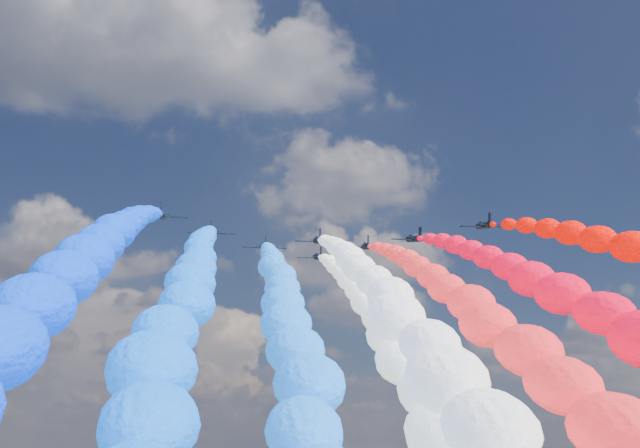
{
  "coord_description": "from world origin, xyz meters",
  "views": [
    {
      "loc": [
        -16.63,
        -151.65,
        52.89
      ],
      "look_at": [
        0.0,
        4.0,
        98.6
      ],
      "focal_mm": 45.47,
      "sensor_mm": 36.0,
      "label": 1
    }
  ],
  "objects": [
    {
      "name": "trail_3",
      "position": [
        0.13,
        -51.14,
        73.02
      ],
      "size": [
        6.42,
        117.09,
        50.99
      ],
      "primitive_type": null,
      "color": "silver"
    },
    {
      "name": "jet_3",
      "position": [
        0.13,
        9.32,
        96.6
      ],
      "size": [
        9.35,
        12.8,
        5.7
      ],
      "primitive_type": null,
      "rotation": [
        0.25,
        0.0,
        -0.0
      ],
      "color": "black"
    },
    {
      "name": "jet_2",
      "position": [
        -10.73,
        15.5,
        96.6
      ],
      "size": [
        9.55,
        12.94,
        5.7
      ],
      "primitive_type": null,
      "rotation": [
        0.25,
        0.0,
        0.02
      ],
      "color": "black"
    },
    {
      "name": "trail_0",
      "position": [
        -30.63,
        -65.74,
        73.02
      ],
      "size": [
        6.42,
        117.09,
        50.99
      ],
      "primitive_type": null,
      "color": "#0534E8"
    },
    {
      "name": "jet_5",
      "position": [
        10.88,
        13.14,
        96.6
      ],
      "size": [
        10.14,
        13.36,
        5.7
      ],
      "primitive_type": null,
      "rotation": [
        0.25,
        0.0,
        -0.07
      ],
      "color": "black"
    },
    {
      "name": "trail_4",
      "position": [
        1.66,
        -37.04,
        73.02
      ],
      "size": [
        6.42,
        117.09,
        50.99
      ],
      "primitive_type": null,
      "color": "white"
    },
    {
      "name": "jet_7",
      "position": [
        31.05,
        -5.26,
        96.6
      ],
      "size": [
        10.01,
        13.27,
        5.7
      ],
      "primitive_type": null,
      "rotation": [
        0.25,
        0.0,
        -0.06
      ],
      "color": "black"
    },
    {
      "name": "jet_4",
      "position": [
        1.66,
        23.42,
        96.6
      ],
      "size": [
        9.67,
        13.03,
        5.7
      ],
      "primitive_type": null,
      "rotation": [
        0.25,
        0.0,
        0.03
      ],
      "color": "black"
    },
    {
      "name": "jet_1",
      "position": [
        -21.61,
        5.36,
        96.6
      ],
      "size": [
        9.37,
        12.81,
        5.7
      ],
      "primitive_type": null,
      "rotation": [
        0.25,
        0.0,
        -0.01
      ],
      "color": "black"
    },
    {
      "name": "jet_6",
      "position": [
        19.67,
        5.91,
        96.6
      ],
      "size": [
        10.13,
        13.35,
        5.7
      ],
      "primitive_type": null,
      "rotation": [
        0.25,
        0.0,
        0.07
      ],
      "color": "black"
    },
    {
      "name": "trail_5",
      "position": [
        10.88,
        -47.32,
        73.02
      ],
      "size": [
        6.42,
        117.09,
        50.99
      ],
      "primitive_type": null,
      "color": "red"
    },
    {
      "name": "trail_2",
      "position": [
        -10.73,
        -44.96,
        73.02
      ],
      "size": [
        6.42,
        117.09,
        50.99
      ],
      "primitive_type": null,
      "color": "blue"
    },
    {
      "name": "jet_0",
      "position": [
        -30.63,
        -5.28,
        96.6
      ],
      "size": [
        9.88,
        13.18,
        5.7
      ],
      "primitive_type": null,
      "rotation": [
        0.25,
        0.0,
        0.05
      ],
      "color": "black"
    },
    {
      "name": "trail_6",
      "position": [
        19.67,
        -54.55,
        73.02
      ],
      "size": [
        6.42,
        117.09,
        50.99
      ],
      "primitive_type": null,
      "color": "red"
    },
    {
      "name": "trail_1",
      "position": [
        -21.61,
        -55.1,
        73.02
      ],
      "size": [
        6.42,
        117.09,
        50.99
      ],
      "primitive_type": null,
      "color": "blue"
    }
  ]
}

